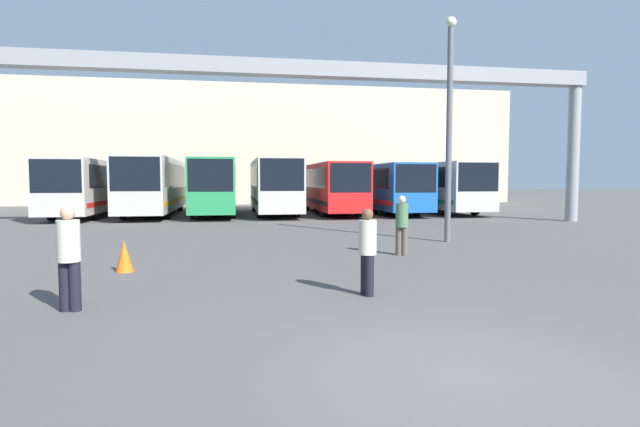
{
  "coord_description": "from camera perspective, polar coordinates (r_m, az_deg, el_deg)",
  "views": [
    {
      "loc": [
        -2.46,
        -4.9,
        2.13
      ],
      "look_at": [
        1.95,
        20.5,
        0.38
      ],
      "focal_mm": 28.0,
      "sensor_mm": 36.0,
      "label": 1
    }
  ],
  "objects": [
    {
      "name": "ground_plane",
      "position": [
        5.88,
        16.46,
        -17.49
      ],
      "size": [
        200.0,
        200.0,
        0.0
      ],
      "primitive_type": "plane",
      "color": "#514F4C"
    },
    {
      "name": "building_backdrop",
      "position": [
        49.69,
        -7.05,
        7.41
      ],
      "size": [
        46.36,
        12.0,
        10.42
      ],
      "color": "beige",
      "rests_on": "ground"
    },
    {
      "name": "overhead_gantry",
      "position": [
        23.52,
        -3.8,
        14.18
      ],
      "size": [
        29.96,
        0.8,
        7.54
      ],
      "color": "gray",
      "rests_on": "ground"
    },
    {
      "name": "bus_slot_0",
      "position": [
        32.28,
        -24.75,
        3.02
      ],
      "size": [
        2.53,
        11.64,
        3.2
      ],
      "color": "beige",
      "rests_on": "ground"
    },
    {
      "name": "bus_slot_1",
      "position": [
        31.82,
        -18.38,
        3.32
      ],
      "size": [
        2.59,
        12.19,
        3.35
      ],
      "color": "beige",
      "rests_on": "ground"
    },
    {
      "name": "bus_slot_2",
      "position": [
        30.82,
        -11.95,
        3.34
      ],
      "size": [
        2.45,
        10.83,
        3.27
      ],
      "color": "#268C4C",
      "rests_on": "ground"
    },
    {
      "name": "bus_slot_3",
      "position": [
        31.22,
        -5.34,
        3.47
      ],
      "size": [
        2.48,
        11.48,
        3.32
      ],
      "color": "beige",
      "rests_on": "ground"
    },
    {
      "name": "bus_slot_4",
      "position": [
        31.62,
        1.17,
        3.27
      ],
      "size": [
        2.44,
        11.32,
        3.1
      ],
      "color": "red",
      "rests_on": "ground"
    },
    {
      "name": "bus_slot_5",
      "position": [
        33.0,
        7.11,
        3.23
      ],
      "size": [
        2.51,
        12.38,
        3.06
      ],
      "color": "#1959A5",
      "rests_on": "ground"
    },
    {
      "name": "bus_slot_6",
      "position": [
        33.86,
        13.12,
        3.27
      ],
      "size": [
        2.6,
        11.59,
        3.17
      ],
      "color": "beige",
      "rests_on": "ground"
    },
    {
      "name": "pedestrian_near_right",
      "position": [
        9.02,
        -26.76,
        -4.34
      ],
      "size": [
        0.35,
        0.35,
        1.7
      ],
      "rotation": [
        0.0,
        0.0,
        6.11
      ],
      "color": "black",
      "rests_on": "ground"
    },
    {
      "name": "pedestrian_near_center",
      "position": [
        14.19,
        9.33,
        -1.16
      ],
      "size": [
        0.35,
        0.35,
        1.68
      ],
      "rotation": [
        0.0,
        0.0,
        5.91
      ],
      "color": "brown",
      "rests_on": "ground"
    },
    {
      "name": "pedestrian_mid_left",
      "position": [
        9.19,
        5.44,
        -4.13
      ],
      "size": [
        0.33,
        0.33,
        1.6
      ],
      "rotation": [
        0.0,
        0.0,
        1.81
      ],
      "color": "black",
      "rests_on": "ground"
    },
    {
      "name": "traffic_cone",
      "position": [
        12.43,
        -21.46,
        -4.55
      ],
      "size": [
        0.4,
        0.4,
        0.73
      ],
      "color": "orange",
      "rests_on": "ground"
    },
    {
      "name": "lamp_post",
      "position": [
        17.68,
        14.56,
        10.28
      ],
      "size": [
        0.36,
        0.36,
        7.55
      ],
      "color": "#595B60",
      "rests_on": "ground"
    }
  ]
}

